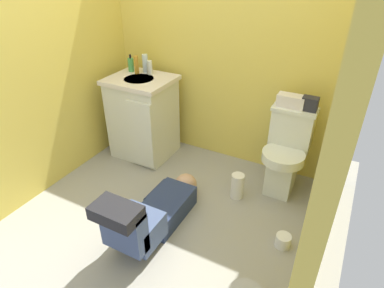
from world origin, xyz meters
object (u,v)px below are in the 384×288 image
Objects in this scene: toilet at (286,152)px; soap_dispenser at (131,65)px; vanity_cabinet at (143,117)px; bottle_clear at (145,64)px; toiletry_bag at (310,104)px; faucet at (148,69)px; bottle_amber at (136,65)px; toilet_paper_roll at (283,241)px; bottle_white at (150,68)px; person_plumber at (152,213)px; paper_towel_roll at (237,186)px; tissue_box at (291,101)px.

soap_dispenser is at bearing 178.57° from toilet.
vanity_cabinet is 0.52m from soap_dispenser.
toiletry_bag is at bearing 0.60° from bottle_clear.
vanity_cabinet is (-1.42, -0.09, 0.05)m from toilet.
soap_dispenser is 0.93× the size of bottle_clear.
faucet reaches higher than toilet.
bottle_amber is 1.56× the size of toilet_paper_roll.
soap_dispenser is 2.12m from toilet_paper_roll.
toilet is at bearing -2.02° from bottle_white.
bottle_white is (0.03, -0.01, 0.02)m from faucet.
bottle_clear reaches higher than toiletry_bag.
bottle_amber is at bearing -177.19° from toiletry_bag.
vanity_cabinet is at bearing 127.53° from person_plumber.
paper_towel_roll is 0.62m from toilet_paper_roll.
bottle_clear is at bearing 161.59° from faucet.
toilet is 4.38× the size of bottle_amber.
vanity_cabinet is 4.79× the size of bottle_amber.
toiletry_bag is at bearing 40.77° from toilet.
bottle_amber is at bearing -18.07° from soap_dispenser.
bottle_white reaches higher than tissue_box.
toilet is at bearing -63.57° from tissue_box.
toilet is 0.44m from tissue_box.
person_plumber is (0.70, -0.91, -0.24)m from vanity_cabinet.
tissue_box is at bearing 1.76° from bottle_white.
person_plumber is 1.50m from toiletry_bag.
soap_dispenser is (-0.89, 1.03, 0.71)m from person_plumber.
soap_dispenser is (-1.71, -0.05, 0.08)m from toiletry_bag.
bottle_amber is at bearing 179.59° from toilet.
person_plumber is at bearing -127.28° from toiletry_bag.
bottle_amber reaches higher than faucet.
toilet reaches higher than paper_towel_roll.
bottle_amber is (-1.52, 0.01, 0.54)m from toilet.
toilet_paper_roll is at bearing -24.64° from faucet.
soap_dispenser reaches higher than person_plumber.
soap_dispenser is 0.97× the size of bottle_amber.
bottle_clear is (0.15, 0.03, 0.02)m from soap_dispenser.
person_plumber is 7.97× the size of bottle_white.
person_plumber is 0.80m from paper_towel_roll.
tissue_box is 0.95× the size of paper_towel_roll.
vanity_cabinet is 0.47m from faucet.
paper_towel_roll is (-0.40, -0.41, -0.69)m from toiletry_bag.
toiletry_bag is 1.50m from bottle_white.
bottle_clear is (-1.57, -0.02, 0.10)m from toiletry_bag.
bottle_white is at bearing 79.95° from vanity_cabinet.
vanity_cabinet is 7.45× the size of toilet_paper_roll.
paper_towel_roll is at bearing -18.73° from bottle_clear.
bottle_white reaches higher than toilet.
faucet is 0.06m from bottle_clear.
bottle_white is at bearing 161.35° from paper_towel_roll.
soap_dispenser is 1.24× the size of bottle_white.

